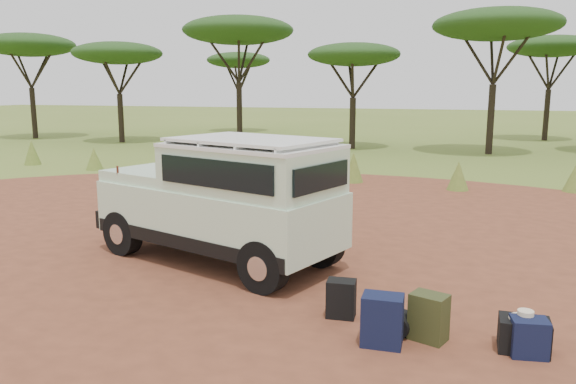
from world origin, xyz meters
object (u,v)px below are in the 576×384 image
(backpack_navy, at_px, (382,321))
(duffel_navy, at_px, (529,338))
(safari_vehicle, at_px, (224,202))
(backpack_black, at_px, (341,299))
(walking_staff, at_px, (120,210))
(hard_case, at_px, (524,335))
(backpack_olive, at_px, (429,317))

(backpack_navy, bearing_deg, duffel_navy, 6.28)
(safari_vehicle, height_order, backpack_black, safari_vehicle)
(walking_staff, bearing_deg, hard_case, -51.09)
(walking_staff, bearing_deg, safari_vehicle, -31.71)
(walking_staff, distance_m, backpack_navy, 5.21)
(backpack_olive, bearing_deg, hard_case, 21.81)
(backpack_black, distance_m, hard_case, 2.07)
(backpack_black, bearing_deg, hard_case, -12.88)
(hard_case, bearing_deg, backpack_navy, -167.70)
(walking_staff, distance_m, hard_case, 6.48)
(backpack_black, distance_m, backpack_navy, 0.85)
(backpack_navy, xyz_separation_m, backpack_olive, (0.47, 0.29, -0.02))
(backpack_black, bearing_deg, backpack_navy, -50.77)
(backpack_black, height_order, duffel_navy, backpack_black)
(backpack_black, bearing_deg, backpack_olive, -21.90)
(backpack_black, distance_m, duffel_navy, 2.12)
(walking_staff, xyz_separation_m, backpack_navy, (4.75, -2.10, -0.47))
(safari_vehicle, distance_m, backpack_olive, 3.93)
(backpack_navy, distance_m, hard_case, 1.50)
(backpack_navy, xyz_separation_m, duffel_navy, (1.49, 0.23, -0.08))
(backpack_black, distance_m, backpack_olive, 1.11)
(safari_vehicle, bearing_deg, backpack_black, -16.70)
(backpack_black, height_order, backpack_navy, backpack_navy)
(backpack_olive, distance_m, duffel_navy, 1.03)
(safari_vehicle, xyz_separation_m, duffel_navy, (4.37, -1.99, -0.78))
(backpack_navy, distance_m, duffel_navy, 1.51)
(hard_case, bearing_deg, walking_staff, 163.67)
(duffel_navy, distance_m, hard_case, 0.11)
(backpack_navy, distance_m, backpack_olive, 0.55)
(safari_vehicle, height_order, backpack_olive, safari_vehicle)
(safari_vehicle, height_order, duffel_navy, safari_vehicle)
(backpack_navy, bearing_deg, backpack_olive, 29.07)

